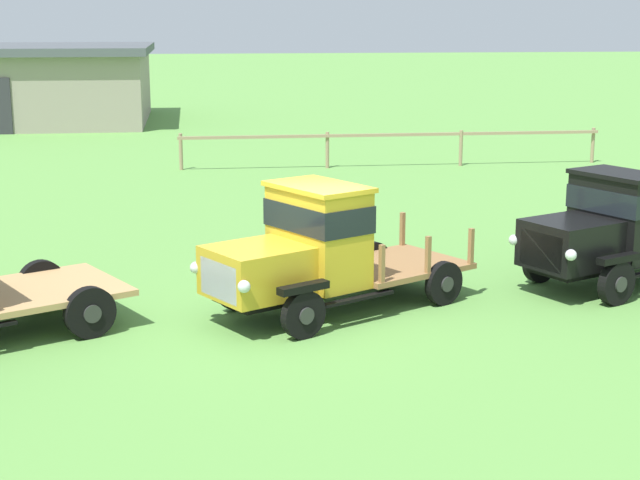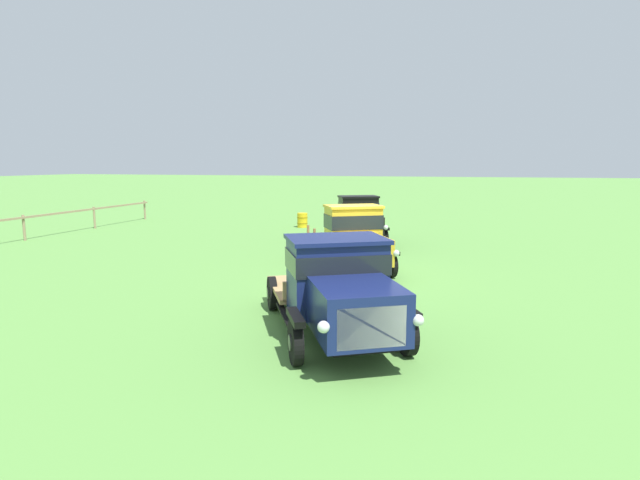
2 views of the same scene
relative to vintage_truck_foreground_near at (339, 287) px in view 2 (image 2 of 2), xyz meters
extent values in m
plane|color=#5B9342|center=(6.07, 0.78, -1.12)|extent=(240.00, 240.00, 0.00)
cylinder|color=#997F60|center=(8.81, 17.33, -0.52)|extent=(0.12, 0.12, 1.21)
cylinder|color=#997F60|center=(13.37, 17.26, -0.52)|extent=(0.12, 0.12, 1.21)
cylinder|color=#997F60|center=(18.10, 17.38, -0.52)|extent=(0.12, 0.12, 1.21)
cube|color=#997F60|center=(11.03, 17.26, -0.04)|extent=(14.33, 0.08, 0.10)
cylinder|color=black|center=(-0.39, -1.42, -0.71)|extent=(0.81, 0.55, 0.83)
cylinder|color=#2D2D2D|center=(-0.34, -1.51, -0.71)|extent=(0.27, 0.16, 0.29)
cylinder|color=black|center=(-1.40, 0.45, -0.71)|extent=(0.81, 0.55, 0.83)
cylinder|color=#2D2D2D|center=(-1.45, 0.54, -0.71)|extent=(0.27, 0.16, 0.29)
cylinder|color=black|center=(2.68, 0.25, -0.71)|extent=(0.81, 0.55, 0.83)
cylinder|color=#2D2D2D|center=(2.73, 0.15, -0.71)|extent=(0.27, 0.16, 0.29)
cylinder|color=black|center=(1.67, 2.11, -0.71)|extent=(0.81, 0.55, 0.83)
cylinder|color=#2D2D2D|center=(1.62, 2.20, -0.71)|extent=(0.27, 0.16, 0.29)
cube|color=black|center=(0.52, 0.28, -0.63)|extent=(4.96, 3.41, 0.12)
cube|color=#141E51|center=(-1.12, -0.61, -0.11)|extent=(2.21, 2.12, 0.92)
cube|color=silver|center=(-1.85, -1.00, -0.15)|extent=(0.61, 1.05, 0.69)
sphere|color=silver|center=(-1.48, -1.71, -0.08)|extent=(0.20, 0.20, 0.20)
sphere|color=silver|center=(-2.23, -0.31, -0.08)|extent=(0.20, 0.20, 0.20)
cube|color=black|center=(-0.39, -1.42, -0.24)|extent=(0.93, 0.63, 0.12)
cube|color=black|center=(-1.40, 0.45, -0.24)|extent=(0.93, 0.63, 0.12)
cube|color=#141E51|center=(0.22, 0.12, 0.17)|extent=(2.06, 2.27, 1.47)
cube|color=black|center=(0.22, 0.12, 0.50)|extent=(2.12, 2.34, 0.41)
cube|color=#141E51|center=(0.22, 0.12, 0.94)|extent=(2.21, 2.41, 0.08)
cube|color=black|center=(0.83, -0.73, -0.65)|extent=(1.70, 1.01, 0.05)
cube|color=black|center=(-0.16, 1.09, -0.65)|extent=(1.70, 1.01, 0.05)
cube|color=tan|center=(1.86, 1.01, -0.52)|extent=(3.15, 3.05, 0.10)
cube|color=tan|center=(0.83, 0.45, -0.29)|extent=(1.03, 1.81, 0.44)
cylinder|color=black|center=(6.01, -0.23, -0.73)|extent=(0.75, 0.52, 0.78)
cylinder|color=#2D2D2D|center=(6.05, -0.31, -0.73)|extent=(0.25, 0.16, 0.27)
cylinder|color=black|center=(5.05, 1.45, -0.73)|extent=(0.75, 0.52, 0.78)
cylinder|color=#2D2D2D|center=(5.00, 1.52, -0.73)|extent=(0.25, 0.16, 0.27)
cylinder|color=black|center=(8.66, 1.30, -0.73)|extent=(0.75, 0.52, 0.78)
cylinder|color=#2D2D2D|center=(8.71, 1.22, -0.73)|extent=(0.25, 0.16, 0.27)
cylinder|color=black|center=(7.70, 2.97, -0.73)|extent=(0.75, 0.52, 0.78)
cylinder|color=#2D2D2D|center=(7.66, 3.05, -0.73)|extent=(0.25, 0.16, 0.27)
cube|color=black|center=(6.79, 1.34, -0.65)|extent=(4.39, 3.13, 0.12)
cube|color=gold|center=(5.34, 0.50, -0.19)|extent=(1.95, 1.91, 0.81)
cube|color=silver|center=(4.72, 0.15, -0.23)|extent=(0.58, 0.95, 0.60)
sphere|color=silver|center=(5.07, -0.49, -0.17)|extent=(0.20, 0.20, 0.20)
sphere|color=silver|center=(4.35, 0.77, -0.17)|extent=(0.20, 0.20, 0.20)
cube|color=black|center=(6.01, -0.23, -0.29)|extent=(0.88, 0.62, 0.12)
cube|color=black|center=(5.05, 1.45, -0.29)|extent=(0.88, 0.62, 0.12)
cube|color=gold|center=(6.42, 1.12, 0.22)|extent=(1.73, 1.98, 1.62)
cube|color=black|center=(6.42, 1.12, 0.58)|extent=(1.78, 2.03, 0.45)
cube|color=gold|center=(6.42, 1.12, 1.07)|extent=(1.86, 2.10, 0.08)
cube|color=black|center=(6.98, 0.35, -0.67)|extent=(1.31, 0.83, 0.05)
cube|color=black|center=(6.04, 1.99, -0.67)|extent=(1.31, 0.83, 0.05)
cube|color=olive|center=(7.88, 1.96, -0.54)|extent=(2.99, 2.83, 0.10)
cube|color=olive|center=(7.42, 0.64, -0.17)|extent=(0.11, 0.11, 0.64)
cube|color=olive|center=(6.51, 2.23, -0.17)|extent=(0.11, 0.11, 0.64)
cube|color=olive|center=(8.33, 1.16, -0.17)|extent=(0.11, 0.11, 0.64)
cube|color=olive|center=(7.42, 2.75, -0.17)|extent=(0.11, 0.11, 0.64)
cube|color=olive|center=(9.25, 1.69, -0.17)|extent=(0.11, 0.11, 0.64)
cube|color=olive|center=(8.34, 3.28, -0.17)|extent=(0.11, 0.11, 0.64)
cylinder|color=black|center=(11.66, 0.89, -0.73)|extent=(0.79, 0.50, 0.79)
cylinder|color=#2D2D2D|center=(11.71, 0.79, -0.73)|extent=(0.26, 0.15, 0.28)
cylinder|color=black|center=(10.87, 2.54, -0.73)|extent=(0.79, 0.50, 0.79)
cylinder|color=#2D2D2D|center=(10.83, 2.63, -0.73)|extent=(0.26, 0.15, 0.28)
cylinder|color=black|center=(14.28, 2.14, -0.73)|extent=(0.79, 0.50, 0.79)
cylinder|color=#2D2D2D|center=(14.33, 2.05, -0.73)|extent=(0.26, 0.15, 0.28)
cylinder|color=black|center=(13.49, 3.79, -0.73)|extent=(0.79, 0.50, 0.79)
cylinder|color=#2D2D2D|center=(13.45, 3.89, -0.73)|extent=(0.26, 0.15, 0.28)
cube|color=black|center=(12.49, 2.30, -0.65)|extent=(4.28, 2.75, 0.12)
cube|color=black|center=(11.07, 1.62, -0.16)|extent=(1.89, 1.80, 0.85)
cube|color=silver|center=(10.43, 1.31, -0.20)|extent=(0.49, 0.94, 0.64)
sphere|color=silver|center=(10.72, 0.69, -0.14)|extent=(0.20, 0.20, 0.20)
sphere|color=silver|center=(10.12, 1.93, -0.14)|extent=(0.20, 0.20, 0.20)
cube|color=black|center=(11.66, 0.89, -0.28)|extent=(0.90, 0.57, 0.12)
cube|color=black|center=(10.87, 2.54, -0.28)|extent=(0.90, 0.57, 0.12)
cube|color=black|center=(12.17, 2.14, 0.18)|extent=(1.56, 1.87, 1.54)
cube|color=black|center=(12.17, 2.14, 0.53)|extent=(1.61, 1.92, 0.43)
cube|color=black|center=(12.17, 2.14, 1.00)|extent=(1.68, 1.97, 0.08)
cube|color=black|center=(12.64, 1.38, -0.67)|extent=(1.27, 0.70, 0.05)
cube|color=black|center=(11.87, 3.00, -0.67)|extent=(1.27, 0.70, 0.05)
cube|color=black|center=(13.59, 2.82, -0.27)|extent=(2.71, 2.47, 0.64)
cube|color=black|center=(13.59, 2.82, 0.02)|extent=(2.28, 2.09, 0.06)
cube|color=black|center=(14.28, 2.14, -0.28)|extent=(0.87, 0.55, 0.12)
cube|color=black|center=(13.49, 3.79, -0.28)|extent=(0.87, 0.55, 0.12)
cylinder|color=gold|center=(17.02, 6.35, -0.71)|extent=(0.57, 0.57, 0.81)
cylinder|color=#896E0F|center=(17.02, 6.35, -0.55)|extent=(0.60, 0.60, 0.03)
cylinder|color=#896E0F|center=(17.02, 6.35, -0.88)|extent=(0.60, 0.60, 0.03)
camera|label=1|loc=(4.36, -14.85, 3.84)|focal=55.00mm
camera|label=2|loc=(-9.50, -2.35, 2.47)|focal=28.00mm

